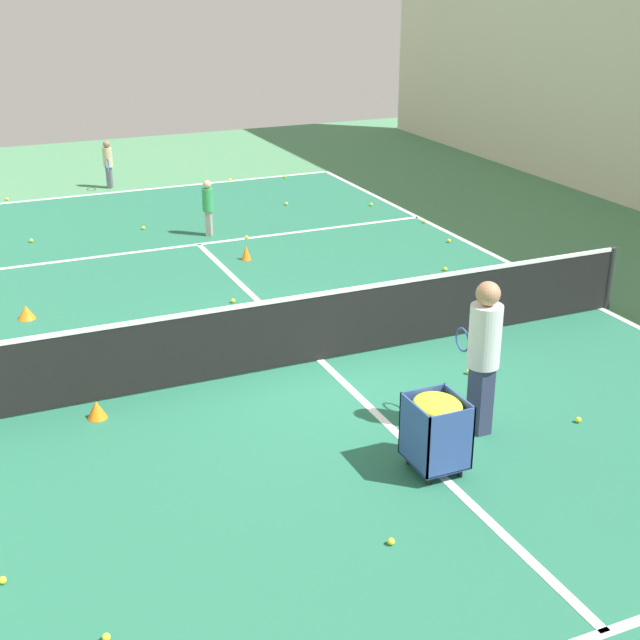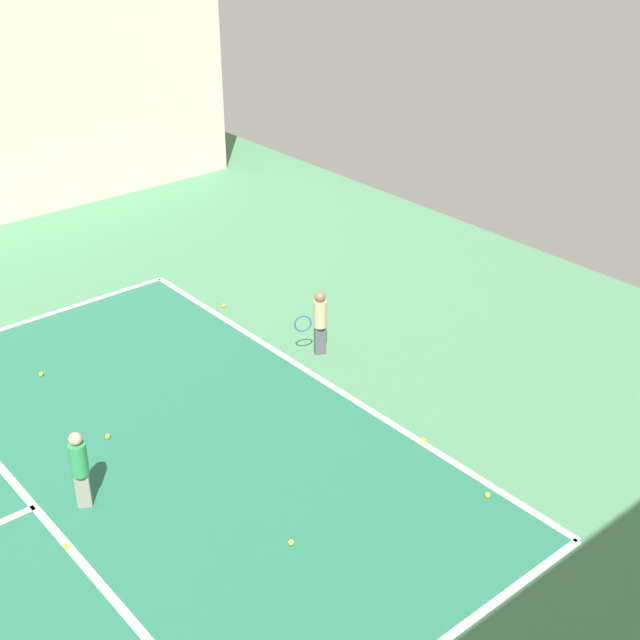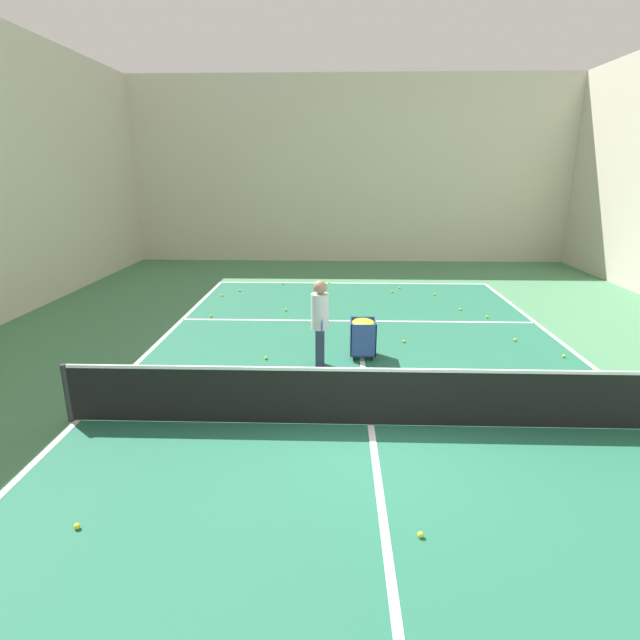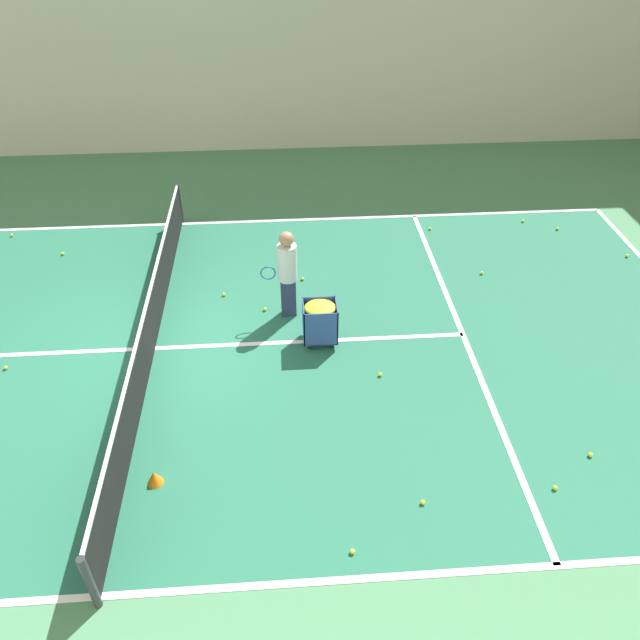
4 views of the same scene
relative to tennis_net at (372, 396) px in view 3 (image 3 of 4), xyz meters
name	(u,v)px [view 3 (image 3 of 4)]	position (x,y,z in m)	size (l,w,h in m)	color
ground_plane	(371,425)	(0.00, 0.00, -0.50)	(33.50, 33.50, 0.00)	#477F56
court_playing_area	(371,425)	(0.00, 0.00, -0.50)	(9.33, 20.44, 0.00)	#23664C
line_baseline_far	(352,283)	(0.00, 10.22, -0.49)	(9.33, 0.10, 0.00)	white
line_sideline_left	(78,420)	(-4.66, 0.00, -0.49)	(0.10, 20.44, 0.00)	white
line_service_far	(357,321)	(0.00, 5.62, -0.49)	(9.33, 0.10, 0.00)	white
line_centre_service	(371,425)	(0.00, 0.00, -0.49)	(0.10, 11.24, 0.00)	white
hall_enclosure_far	(351,171)	(0.00, 14.82, 3.28)	(18.38, 0.15, 7.56)	beige
tennis_net	(372,396)	(0.00, 0.00, 0.00)	(9.63, 0.10, 0.96)	#2D2D33
coach_at_net	(320,318)	(-0.88, 2.44, 0.52)	(0.36, 0.68, 1.78)	#2D3351
ball_cart	(363,331)	(0.01, 2.98, 0.09)	(0.53, 0.60, 0.84)	#2D478C
training_cone_0	(555,409)	(3.00, 0.43, -0.39)	(0.23, 0.23, 0.22)	orange
tennis_ball_0	(487,317)	(3.53, 6.02, -0.46)	(0.07, 0.07, 0.07)	yellow
tennis_ball_2	(399,288)	(1.56, 9.42, -0.46)	(0.07, 0.07, 0.07)	yellow
tennis_ball_3	(435,294)	(2.58, 8.53, -0.46)	(0.07, 0.07, 0.07)	yellow
tennis_ball_5	(329,282)	(-0.82, 10.22, -0.46)	(0.07, 0.07, 0.07)	yellow
tennis_ball_8	(283,284)	(-2.43, 9.91, -0.46)	(0.07, 0.07, 0.07)	yellow
tennis_ball_10	(211,316)	(-3.95, 5.86, -0.46)	(0.07, 0.07, 0.07)	yellow
tennis_ball_12	(392,292)	(1.27, 8.86, -0.46)	(0.07, 0.07, 0.07)	yellow
tennis_ball_14	(421,535)	(0.38, -2.48, -0.46)	(0.07, 0.07, 0.07)	yellow
tennis_ball_15	(515,340)	(3.63, 4.12, -0.46)	(0.07, 0.07, 0.07)	yellow
tennis_ball_16	(461,309)	(2.98, 6.76, -0.46)	(0.07, 0.07, 0.07)	yellow
tennis_ball_17	(279,390)	(-1.57, 1.16, -0.46)	(0.07, 0.07, 0.07)	yellow
tennis_ball_20	(266,358)	(-2.03, 2.76, -0.46)	(0.07, 0.07, 0.07)	yellow
tennis_ball_21	(222,295)	(-4.17, 8.17, -0.46)	(0.07, 0.07, 0.07)	yellow
tennis_ball_24	(404,341)	(1.02, 3.93, -0.46)	(0.07, 0.07, 0.07)	yellow
tennis_ball_25	(564,356)	(4.30, 3.08, -0.46)	(0.07, 0.07, 0.07)	yellow
tennis_ball_26	(286,310)	(-1.98, 6.54, -0.46)	(0.07, 0.07, 0.07)	yellow
tennis_ball_27	(240,290)	(-3.73, 8.85, -0.46)	(0.07, 0.07, 0.07)	yellow
tennis_ball_28	(77,526)	(-3.42, -2.47, -0.46)	(0.07, 0.07, 0.07)	yellow
tennis_ball_30	(312,373)	(-1.01, 1.98, -0.46)	(0.07, 0.07, 0.07)	yellow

